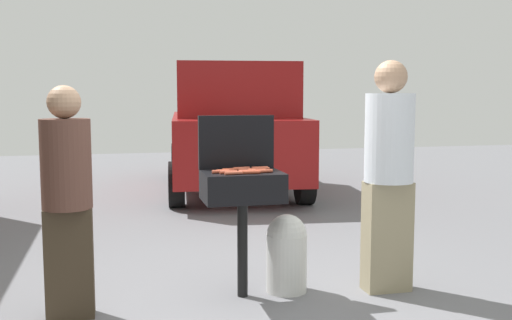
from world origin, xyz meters
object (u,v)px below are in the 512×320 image
hot_dog_4 (221,172)px  parked_minivan (232,127)px  hot_dog_7 (225,171)px  bbq_grill (242,191)px  hot_dog_6 (233,173)px  hot_dog_1 (241,169)px  hot_dog_12 (247,170)px  hot_dog_8 (257,171)px  hot_dog_10 (261,169)px  person_right (389,167)px  hot_dog_2 (260,168)px  propane_tank (287,252)px  hot_dog_9 (264,171)px  person_left (67,194)px  hot_dog_5 (251,172)px  hot_dog_3 (231,170)px  hot_dog_11 (247,171)px  hot_dog_0 (228,172)px

hot_dog_4 → parked_minivan: (1.11, 5.20, 0.04)m
hot_dog_7 → parked_minivan: parked_minivan is taller
bbq_grill → hot_dog_6: hot_dog_6 is taller
hot_dog_1 → hot_dog_12: size_ratio=1.00×
hot_dog_4 → parked_minivan: size_ratio=0.03×
hot_dog_7 → hot_dog_8: (0.23, -0.03, 0.00)m
hot_dog_10 → parked_minivan: parked_minivan is taller
hot_dog_10 → parked_minivan: (0.78, 5.11, 0.04)m
hot_dog_7 → person_right: size_ratio=0.07×
hot_dog_8 → hot_dog_12: 0.08m
bbq_grill → hot_dog_1: size_ratio=7.45×
hot_dog_8 → hot_dog_2: bearing=67.3°
hot_dog_7 → propane_tank: bearing=4.8°
bbq_grill → hot_dog_9: 0.24m
hot_dog_9 → parked_minivan: bearing=81.4°
hot_dog_1 → parked_minivan: (0.93, 5.05, 0.04)m
hot_dog_9 → person_left: 1.41m
hot_dog_2 → hot_dog_8: same height
hot_dog_5 → hot_dog_9: (0.11, 0.04, 0.00)m
hot_dog_1 → hot_dog_2: same height
hot_dog_3 → hot_dog_10: (0.24, -0.00, 0.00)m
hot_dog_4 → hot_dog_2: bearing=23.1°
person_right → parked_minivan: parked_minivan is taller
bbq_grill → person_right: (1.14, -0.12, 0.16)m
parked_minivan → hot_dog_10: bearing=87.5°
hot_dog_6 → parked_minivan: (1.04, 5.30, 0.04)m
hot_dog_4 → hot_dog_9: bearing=-8.6°
hot_dog_6 → hot_dog_7: size_ratio=1.00×
hot_dog_5 → hot_dog_11: size_ratio=1.00×
hot_dog_12 → bbq_grill: bearing=-160.5°
hot_dog_7 → propane_tank: hot_dog_7 is taller
hot_dog_10 → hot_dog_2: bearing=88.0°
hot_dog_9 → hot_dog_11: size_ratio=1.00×
hot_dog_7 → person_left: person_left is taller
hot_dog_4 → person_right: size_ratio=0.07×
hot_dog_1 → propane_tank: (0.35, -0.07, -0.66)m
bbq_grill → propane_tank: bbq_grill is taller
parked_minivan → hot_dog_7: bearing=84.4°
hot_dog_5 → hot_dog_10: same height
hot_dog_5 → person_left: (-1.30, -0.01, -0.11)m
hot_dog_3 → hot_dog_10: 0.24m
hot_dog_11 → person_right: (1.12, -0.04, 0.00)m
hot_dog_3 → propane_tank: bearing=-2.5°
hot_dog_0 → hot_dog_3: bearing=71.9°
hot_dog_6 → hot_dog_10: same height
parked_minivan → hot_dog_11: bearing=86.2°
hot_dog_5 → hot_dog_10: (0.12, 0.18, 0.00)m
hot_dog_6 → hot_dog_9: same height
bbq_grill → hot_dog_4: size_ratio=7.45×
hot_dog_8 → hot_dog_12: same height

